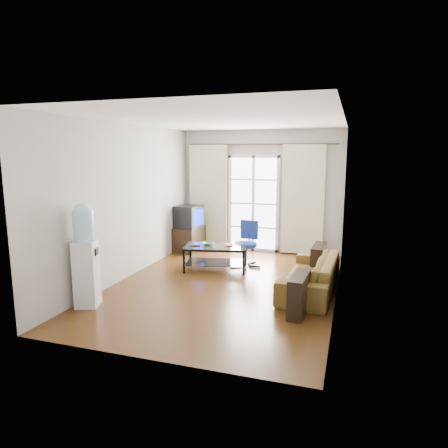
% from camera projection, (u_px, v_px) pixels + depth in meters
% --- Properties ---
extents(floor, '(5.20, 5.20, 0.00)m').
position_uv_depth(floor, '(225.00, 285.00, 6.71)').
color(floor, '#523113').
rests_on(floor, ground).
extents(ceiling, '(5.20, 5.20, 0.00)m').
position_uv_depth(ceiling, '(225.00, 120.00, 6.24)').
color(ceiling, white).
rests_on(ceiling, wall_back).
extents(wall_back, '(3.60, 0.02, 2.70)m').
position_uv_depth(wall_back, '(261.00, 191.00, 8.91)').
color(wall_back, '#B5B2AC').
rests_on(wall_back, floor).
extents(wall_front, '(3.60, 0.02, 2.70)m').
position_uv_depth(wall_front, '(146.00, 237.00, 4.04)').
color(wall_front, '#B5B2AC').
rests_on(wall_front, floor).
extents(wall_left, '(0.02, 5.20, 2.70)m').
position_uv_depth(wall_left, '(128.00, 201.00, 7.02)').
color(wall_left, '#B5B2AC').
rests_on(wall_left, floor).
extents(wall_right, '(0.02, 5.20, 2.70)m').
position_uv_depth(wall_right, '(340.00, 210.00, 5.93)').
color(wall_right, '#B5B2AC').
rests_on(wall_right, floor).
extents(french_door, '(1.16, 0.06, 2.15)m').
position_uv_depth(french_door, '(253.00, 204.00, 8.95)').
color(french_door, white).
rests_on(french_door, wall_back).
extents(curtain_rod, '(3.30, 0.04, 0.04)m').
position_uv_depth(curtain_rod, '(260.00, 144.00, 8.64)').
color(curtain_rod, '#4C3F2D').
rests_on(curtain_rod, wall_back).
extents(curtain_left, '(0.90, 0.07, 2.35)m').
position_uv_depth(curtain_left, '(208.00, 197.00, 9.19)').
color(curtain_left, beige).
rests_on(curtain_left, curtain_rod).
extents(curtain_right, '(0.90, 0.07, 2.35)m').
position_uv_depth(curtain_right, '(303.00, 200.00, 8.53)').
color(curtain_right, beige).
rests_on(curtain_right, curtain_rod).
extents(radiator, '(0.64, 0.12, 0.64)m').
position_uv_depth(radiator, '(295.00, 239.00, 8.75)').
color(radiator, gray).
rests_on(radiator, floor).
extents(sofa, '(1.98, 0.94, 0.56)m').
position_uv_depth(sofa, '(310.00, 274.00, 6.38)').
color(sofa, brown).
rests_on(sofa, floor).
extents(coffee_table, '(1.26, 0.88, 0.47)m').
position_uv_depth(coffee_table, '(216.00, 254.00, 7.55)').
color(coffee_table, silver).
rests_on(coffee_table, floor).
extents(bowl, '(0.25, 0.25, 0.05)m').
position_uv_depth(bowl, '(209.00, 244.00, 7.57)').
color(bowl, '#348F54').
rests_on(bowl, coffee_table).
extents(book, '(0.29, 0.31, 0.02)m').
position_uv_depth(book, '(224.00, 245.00, 7.56)').
color(book, maroon).
rests_on(book, coffee_table).
extents(remote, '(0.18, 0.11, 0.02)m').
position_uv_depth(remote, '(195.00, 246.00, 7.48)').
color(remote, black).
rests_on(remote, coffee_table).
extents(tv_stand, '(0.54, 0.78, 0.55)m').
position_uv_depth(tv_stand, '(189.00, 239.00, 9.07)').
color(tv_stand, black).
rests_on(tv_stand, floor).
extents(crt_tv, '(0.61, 0.61, 0.50)m').
position_uv_depth(crt_tv, '(188.00, 217.00, 8.93)').
color(crt_tv, black).
rests_on(crt_tv, tv_stand).
extents(task_chair, '(0.67, 0.67, 0.89)m').
position_uv_depth(task_chair, '(246.00, 253.00, 7.80)').
color(task_chair, black).
rests_on(task_chair, floor).
extents(water_cooler, '(0.38, 0.38, 1.50)m').
position_uv_depth(water_cooler, '(85.00, 253.00, 5.66)').
color(water_cooler, silver).
rests_on(water_cooler, floor).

